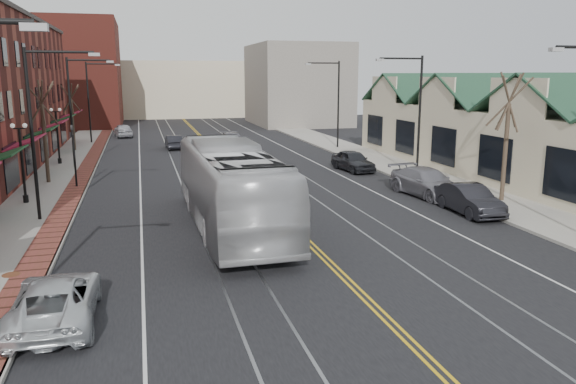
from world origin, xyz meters
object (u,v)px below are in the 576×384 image
parked_suv (55,300)px  parked_car_b (469,199)px  transit_bus (230,187)px  parked_car_c (427,182)px  parked_car_d (353,161)px

parked_suv → parked_car_b: parked_car_b is taller
transit_bus → parked_car_c: 12.74m
transit_bus → parked_car_d: bearing=-131.2°
parked_car_b → parked_suv: bearing=-154.7°
transit_bus → parked_car_b: 12.14m
parked_suv → parked_car_d: (17.50, 21.90, 0.08)m
parked_suv → parked_car_b: size_ratio=1.07×
transit_bus → parked_car_d: (11.08, 13.12, -1.17)m
transit_bus → parked_car_c: size_ratio=2.49×
parked_car_b → parked_car_c: 4.39m
parked_car_b → parked_car_d: bearing=95.3°
parked_suv → parked_car_b: (18.49, 8.31, 0.07)m
parked_car_c → transit_bus: bearing=-169.4°
transit_bus → parked_car_d: 17.22m
parked_car_b → parked_car_c: bearing=91.1°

